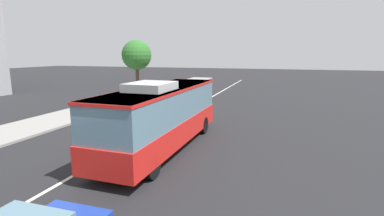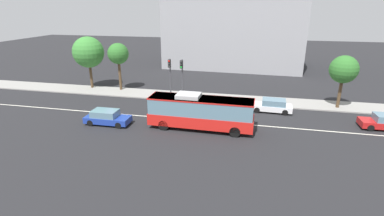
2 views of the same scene
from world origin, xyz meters
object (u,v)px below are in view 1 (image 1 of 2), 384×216
at_px(sedan_red, 195,90).
at_px(street_tree_kerbside_centre, 137,55).
at_px(transit_bus, 162,114).
at_px(sedan_white, 124,105).

distance_m(sedan_red, street_tree_kerbside_centre, 7.35).
xyz_separation_m(transit_bus, street_tree_kerbside_centre, (14.43, 9.27, 2.75)).
xyz_separation_m(transit_bus, sedan_white, (6.92, 6.46, -1.09)).
bearing_deg(sedan_red, street_tree_kerbside_centre, -62.36).
xyz_separation_m(sedan_white, street_tree_kerbside_centre, (7.50, 2.81, 3.83)).
relative_size(sedan_red, street_tree_kerbside_centre, 0.74).
relative_size(transit_bus, street_tree_kerbside_centre, 1.63).
height_order(sedan_red, street_tree_kerbside_centre, street_tree_kerbside_centre).
height_order(sedan_red, sedan_white, same).
bearing_deg(street_tree_kerbside_centre, sedan_white, -159.46).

